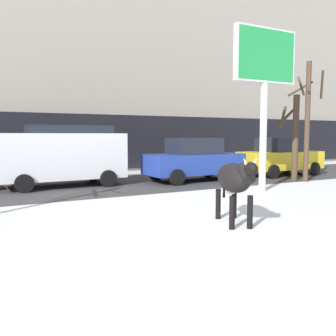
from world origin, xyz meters
TOP-DOWN VIEW (x-y plane):
  - ground_plane at (0.00, 0.00)m, footprint 120.00×120.00m
  - road_strip at (0.00, 8.32)m, footprint 60.00×5.60m
  - building_facade at (0.00, 15.69)m, footprint 44.00×6.10m
  - cow_black at (1.11, 1.00)m, footprint 1.02×1.92m
  - billboard at (4.98, 4.31)m, footprint 2.52×0.25m
  - car_white_van at (-0.92, 8.80)m, footprint 4.63×2.18m
  - car_blue_sedan at (4.38, 7.84)m, footprint 4.23×2.04m
  - car_yellow_sedan at (9.29, 7.75)m, footprint 4.23×2.04m
  - pedestrian_by_cars at (6.22, 11.43)m, footprint 0.36×0.24m
  - bare_tree_left_lot at (8.44, 5.46)m, footprint 1.25×1.52m
  - bare_tree_far_back at (8.28, 5.97)m, footprint 1.54×1.55m

SIDE VIEW (x-z plane):
  - ground_plane at x=0.00m, z-range 0.00..0.00m
  - road_strip at x=0.00m, z-range 0.00..0.01m
  - pedestrian_by_cars at x=6.22m, z-range 0.01..1.74m
  - car_blue_sedan at x=4.38m, z-range -0.01..1.83m
  - car_yellow_sedan at x=9.29m, z-range -0.01..1.83m
  - cow_black at x=1.11m, z-range 0.22..1.76m
  - car_white_van at x=-0.92m, z-range 0.08..2.40m
  - bare_tree_far_back at x=8.28m, z-range 0.11..3.95m
  - bare_tree_left_lot at x=8.44m, z-range 0.19..5.17m
  - billboard at x=4.98m, z-range 1.53..7.09m
  - building_facade at x=0.00m, z-range -0.02..12.98m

